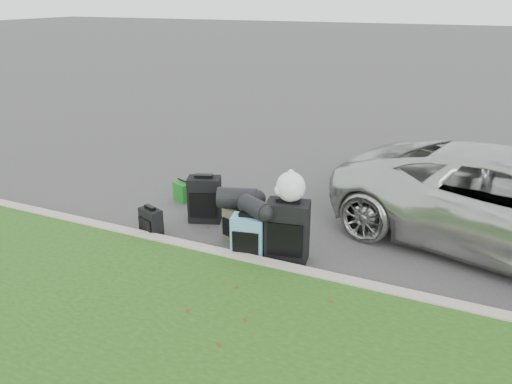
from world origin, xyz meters
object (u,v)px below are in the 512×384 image
at_px(suitcase_small_black, 151,223).
at_px(suitcase_teal, 248,237).
at_px(tote_green, 183,192).
at_px(tote_navy, 242,203).
at_px(suitcase_large_black_right, 287,231).
at_px(suitcase_large_black_left, 205,199).
at_px(suitcase_olive, 236,224).

bearing_deg(suitcase_small_black, suitcase_teal, 21.09).
height_order(tote_green, tote_navy, tote_navy).
bearing_deg(tote_green, suitcase_large_black_right, -5.89).
distance_m(suitcase_teal, suitcase_large_black_right, 0.53).
relative_size(suitcase_large_black_right, tote_green, 2.55).
bearing_deg(suitcase_large_black_left, suitcase_small_black, -137.83).
height_order(suitcase_teal, suitcase_large_black_right, suitcase_large_black_right).
height_order(suitcase_large_black_right, tote_navy, suitcase_large_black_right).
bearing_deg(suitcase_large_black_right, suitcase_large_black_left, 148.28).
bearing_deg(tote_navy, suitcase_olive, -88.14).
relative_size(suitcase_small_black, suitcase_large_black_right, 0.53).
xyz_separation_m(suitcase_olive, suitcase_teal, (0.39, -0.42, 0.06)).
relative_size(suitcase_large_black_right, tote_navy, 2.48).
xyz_separation_m(suitcase_large_black_left, tote_navy, (0.40, 0.50, -0.19)).
xyz_separation_m(suitcase_small_black, tote_navy, (0.83, 1.32, -0.05)).
bearing_deg(suitcase_small_black, suitcase_large_black_right, 26.00).
height_order(suitcase_small_black, suitcase_teal, suitcase_teal).
xyz_separation_m(suitcase_teal, tote_navy, (-0.72, 1.31, -0.14)).
relative_size(suitcase_teal, suitcase_large_black_right, 0.73).
relative_size(suitcase_small_black, suitcase_teal, 0.72).
distance_m(suitcase_small_black, suitcase_large_black_left, 0.93).
height_order(suitcase_small_black, suitcase_olive, suitcase_olive).
distance_m(suitcase_large_black_right, tote_green, 2.64).
bearing_deg(tote_green, suitcase_large_black_left, -15.79).
height_order(suitcase_olive, tote_green, suitcase_olive).
xyz_separation_m(suitcase_large_black_right, tote_navy, (-1.21, 1.13, -0.25)).
height_order(suitcase_teal, tote_navy, suitcase_teal).
distance_m(suitcase_large_black_left, suitcase_large_black_right, 1.73).
bearing_deg(suitcase_teal, suitcase_small_black, 169.49).
bearing_deg(suitcase_small_black, tote_navy, 78.60).
distance_m(suitcase_large_black_right, tote_navy, 1.67).
bearing_deg(suitcase_olive, suitcase_small_black, -141.31).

